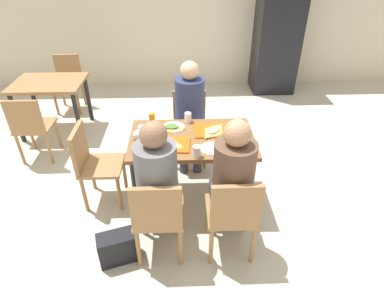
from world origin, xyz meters
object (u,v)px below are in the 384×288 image
paper_plate_center (174,127)px  plastic_cup_b (197,151)px  chair_far_side (190,122)px  person_in_red (157,178)px  background_chair_far (68,79)px  chair_near_left (158,215)px  paper_plate_near_edge (213,148)px  pizza_slice_a (168,145)px  pizza_slice_c (172,127)px  person_far_side (190,108)px  drink_fridge (277,36)px  condiment_bottle (152,121)px  background_table (50,90)px  main_table (192,147)px  person_in_brown_jacket (233,177)px  soda_can (245,130)px  chair_near_right (233,212)px  plastic_cup_c (142,131)px  handbag (118,247)px  tray_red_near (170,145)px  pizza_slice_b (214,130)px  foil_bundle (138,135)px  tray_red_far (213,130)px  chair_left_end (92,160)px  background_chair_near (31,125)px

paper_plate_center → plastic_cup_b: size_ratio=2.20×
chair_far_side → person_in_red: (-0.29, -1.36, 0.25)m
person_in_red → background_chair_far: person_in_red is taller
chair_near_left → paper_plate_near_edge: 0.76m
chair_near_left → background_chair_far: 3.34m
pizza_slice_a → pizza_slice_c: size_ratio=1.01×
chair_near_left → person_far_side: person_far_side is taller
chair_far_side → paper_plate_center: bearing=-107.8°
chair_near_left → drink_fridge: (1.83, 3.60, 0.46)m
condiment_bottle → background_table: (-1.46, 1.28, -0.20)m
main_table → person_in_brown_jacket: bearing=-64.3°
person_in_brown_jacket → person_far_side: 1.25m
main_table → paper_plate_near_edge: 0.29m
person_far_side → soda_can: size_ratio=10.23×
chair_far_side → background_chair_far: 2.35m
paper_plate_near_edge → pizza_slice_a: bearing=173.7°
chair_near_left → chair_near_right: bearing=0.0°
plastic_cup_b → pizza_slice_c: bearing=114.5°
pizza_slice_a → soda_can: (0.72, 0.17, 0.04)m
plastic_cup_c → chair_far_side: bearing=56.0°
handbag → pizza_slice_c: bearing=64.6°
person_in_red → tray_red_near: bearing=79.6°
pizza_slice_b → foil_bundle: foil_bundle is taller
tray_red_near → drink_fridge: (1.74, 2.98, 0.22)m
chair_near_left → pizza_slice_c: (0.10, 0.93, 0.26)m
tray_red_far → plastic_cup_b: bearing=-112.8°
person_in_brown_jacket → person_in_red: bearing=180.0°
chair_near_left → tray_red_far: chair_near_left is taller
pizza_slice_c → background_chair_far: 2.62m
main_table → background_chair_far: bearing=129.8°
chair_left_end → soda_can: 1.50m
tray_red_near → condiment_bottle: condiment_bottle is taller
foil_bundle → background_chair_near: 1.57m
chair_near_left → soda_can: (0.79, 0.77, 0.30)m
chair_near_left → background_chair_near: (-1.55, 1.49, 0.00)m
paper_plate_center → drink_fridge: size_ratio=0.12×
main_table → plastic_cup_c: plastic_cup_c is taller
soda_can → handbag: (-1.14, -0.78, -0.65)m
person_in_brown_jacket → pizza_slice_c: person_in_brown_jacket is taller
pizza_slice_b → background_chair_near: (-2.05, 0.66, -0.26)m
chair_near_right → main_table: bearing=111.4°
tray_red_near → handbag: size_ratio=1.12×
plastic_cup_c → handbag: 1.05m
paper_plate_center → paper_plate_near_edge: 0.53m
foil_bundle → condiment_bottle: bearing=61.8°
main_table → tray_red_far: size_ratio=3.25×
plastic_cup_b → chair_left_end: bearing=162.8°
background_chair_near → handbag: bearing=-51.5°
person_far_side → pizza_slice_c: (-0.19, -0.43, 0.01)m
foil_bundle → handbag: foil_bundle is taller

